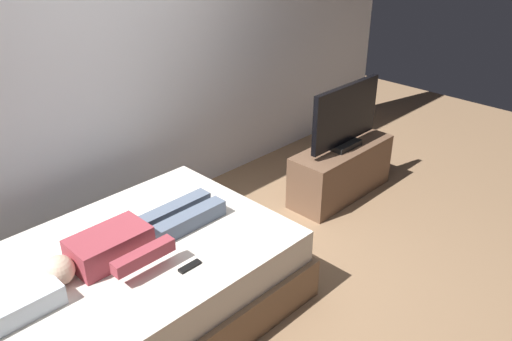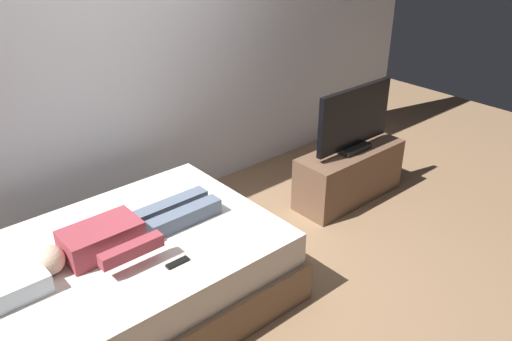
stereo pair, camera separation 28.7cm
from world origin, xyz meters
name	(u,v)px [view 1 (the left image)]	position (x,y,z in m)	size (l,w,h in m)	color
ground_plane	(254,295)	(0.00, 0.00, 0.00)	(10.00, 10.00, 0.00)	#8C6B4C
back_wall	(152,51)	(0.40, 1.59, 1.40)	(6.40, 0.10, 2.80)	silver
bed	(132,287)	(-0.72, 0.42, 0.26)	(2.09, 1.47, 0.54)	brown
pillow	(10,301)	(-1.44, 0.42, 0.60)	(0.48, 0.34, 0.12)	white
person	(129,240)	(-0.69, 0.42, 0.62)	(1.26, 0.46, 0.18)	#993842
remote	(190,266)	(-0.54, 0.01, 0.55)	(0.15, 0.04, 0.02)	black
tv_stand	(341,171)	(1.60, 0.44, 0.25)	(1.10, 0.40, 0.50)	brown
tv	(345,118)	(1.60, 0.44, 0.78)	(0.88, 0.20, 0.59)	black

